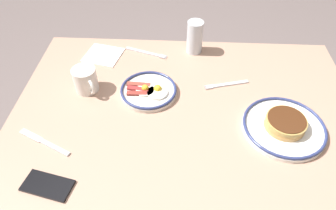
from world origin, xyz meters
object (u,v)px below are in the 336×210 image
(drinking_glass, at_px, (195,39))
(fork_near, at_px, (146,53))
(fork_far, at_px, (226,84))
(plate_center_pancakes, at_px, (284,126))
(paper_napkin, at_px, (103,55))
(plate_near_main, at_px, (149,91))
(coffee_mug, at_px, (86,80))
(cell_phone, at_px, (48,185))
(butter_knife, at_px, (44,142))

(drinking_glass, height_order, fork_near, drinking_glass)
(fork_far, bearing_deg, plate_center_pancakes, 128.51)
(paper_napkin, relative_size, fork_far, 0.85)
(plate_near_main, xyz_separation_m, fork_near, (0.04, -0.26, -0.01))
(coffee_mug, height_order, drinking_glass, drinking_glass)
(paper_napkin, distance_m, fork_far, 0.55)
(drinking_glass, bearing_deg, cell_phone, 58.51)
(fork_near, height_order, fork_far, same)
(drinking_glass, distance_m, paper_napkin, 0.40)
(plate_center_pancakes, height_order, butter_knife, plate_center_pancakes)
(coffee_mug, relative_size, butter_knife, 0.56)
(fork_far, bearing_deg, coffee_mug, 5.71)
(plate_near_main, distance_m, paper_napkin, 0.32)
(plate_near_main, xyz_separation_m, drinking_glass, (-0.17, -0.29, 0.05))
(coffee_mug, height_order, butter_knife, coffee_mug)
(plate_center_pancakes, bearing_deg, fork_near, -39.07)
(plate_center_pancakes, bearing_deg, drinking_glass, -55.83)
(fork_far, height_order, butter_knife, same)
(cell_phone, bearing_deg, paper_napkin, -80.19)
(plate_center_pancakes, relative_size, fork_near, 1.46)
(plate_near_main, xyz_separation_m, cell_phone, (0.25, 0.41, -0.01))
(drinking_glass, relative_size, butter_knife, 0.73)
(plate_center_pancakes, bearing_deg, coffee_mug, -13.10)
(drinking_glass, bearing_deg, plate_center_pancakes, 124.17)
(cell_phone, xyz_separation_m, paper_napkin, (-0.03, -0.64, -0.00))
(plate_center_pancakes, xyz_separation_m, cell_phone, (0.73, 0.26, -0.01))
(plate_near_main, relative_size, plate_center_pancakes, 0.78)
(fork_near, bearing_deg, coffee_mug, 51.02)
(cell_phone, bearing_deg, plate_near_main, -109.06)
(butter_knife, bearing_deg, fork_near, -118.73)
(plate_near_main, bearing_deg, coffee_mug, -2.16)
(coffee_mug, distance_m, paper_napkin, 0.23)
(coffee_mug, height_order, fork_far, coffee_mug)
(paper_napkin, height_order, fork_far, fork_far)
(fork_far, bearing_deg, plate_near_main, 11.80)
(plate_near_main, height_order, paper_napkin, plate_near_main)
(fork_near, height_order, butter_knife, same)
(fork_far, relative_size, butter_knife, 0.91)
(drinking_glass, height_order, butter_knife, drinking_glass)
(butter_knife, bearing_deg, fork_far, -152.70)
(fork_far, xyz_separation_m, butter_knife, (0.62, 0.32, -0.00))
(drinking_glass, height_order, fork_far, drinking_glass)
(drinking_glass, bearing_deg, plate_near_main, 58.79)
(plate_near_main, relative_size, drinking_glass, 1.50)
(paper_napkin, xyz_separation_m, fork_far, (-0.52, 0.17, 0.00))
(drinking_glass, bearing_deg, butter_knife, 47.84)
(plate_center_pancakes, relative_size, drinking_glass, 1.94)
(cell_phone, xyz_separation_m, butter_knife, (0.06, -0.16, -0.00))
(fork_near, xyz_separation_m, fork_far, (-0.33, 0.19, 0.00))
(plate_center_pancakes, xyz_separation_m, coffee_mug, (0.71, -0.17, 0.03))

